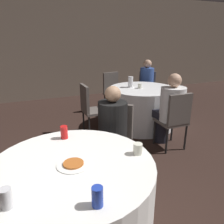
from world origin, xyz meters
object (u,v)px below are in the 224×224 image
object	(u,v)px
person_black_shirt	(111,137)
soda_can_red	(64,132)
soda_can_silver	(6,198)
table_far	(141,107)
table_near	(75,204)
chair_far_north	(113,89)
pizza_plate_near	(73,164)
person_blue_shirt	(146,87)
chair_far_south	(175,117)
bottle_far	(131,82)
chair_far_northeast	(147,88)
soda_can_blue	(97,197)
chair_far_west	(90,106)
person_white_shirt	(169,110)

from	to	relation	value
person_black_shirt	soda_can_red	bearing A→B (deg)	61.96
soda_can_silver	table_far	bearing A→B (deg)	46.11
table_near	chair_far_north	world-z (taller)	chair_far_north
soda_can_silver	pizza_plate_near	bearing A→B (deg)	32.32
person_black_shirt	person_blue_shirt	xyz separation A→B (m)	(1.73, 2.06, 0.00)
chair_far_south	soda_can_silver	world-z (taller)	chair_far_south
table_near	soda_can_red	bearing A→B (deg)	85.13
bottle_far	table_far	bearing A→B (deg)	-39.68
bottle_far	chair_far_north	bearing A→B (deg)	89.15
chair_far_northeast	chair_far_north	size ratio (longest dim) A/B	1.00
person_black_shirt	soda_can_red	size ratio (longest dim) A/B	9.49
table_near	table_far	xyz separation A→B (m)	(1.81, 2.03, 0.00)
person_black_shirt	soda_can_blue	xyz separation A→B (m)	(-0.56, -1.14, 0.24)
chair_far_west	person_blue_shirt	size ratio (longest dim) A/B	0.76
table_near	bottle_far	distance (m)	2.76
table_near	chair_far_northeast	bearing A→B (deg)	49.62
pizza_plate_near	chair_far_northeast	bearing A→B (deg)	49.92
chair_far_northeast	soda_can_red	bearing A→B (deg)	82.03
pizza_plate_near	soda_can_red	size ratio (longest dim) A/B	2.05
person_white_shirt	bottle_far	bearing A→B (deg)	99.87
chair_far_west	soda_can_blue	xyz separation A→B (m)	(-0.74, -2.51, 0.28)
person_blue_shirt	soda_can_red	xyz separation A→B (m)	(-2.29, -2.26, 0.23)
soda_can_red	table_near	bearing A→B (deg)	-94.87
soda_can_silver	bottle_far	world-z (taller)	bottle_far
person_black_shirt	table_near	bearing A→B (deg)	90.00
chair_far_northeast	chair_far_west	world-z (taller)	same
person_white_shirt	soda_can_blue	bearing A→B (deg)	-135.16
pizza_plate_near	soda_can_red	world-z (taller)	soda_can_red
chair_far_west	soda_can_blue	size ratio (longest dim) A/B	7.42
chair_far_west	person_blue_shirt	world-z (taller)	person_blue_shirt
table_far	person_black_shirt	world-z (taller)	person_black_shirt
chair_far_north	bottle_far	size ratio (longest dim) A/B	4.51
person_black_shirt	pizza_plate_near	bearing A→B (deg)	91.30
table_far	bottle_far	xyz separation A→B (m)	(-0.17, 0.14, 0.48)
chair_far_south	chair_far_north	bearing A→B (deg)	95.29
chair_far_northeast	person_white_shirt	bearing A→B (deg)	106.12
chair_far_south	person_black_shirt	bearing A→B (deg)	-162.13
table_far	chair_far_south	distance (m)	1.04
pizza_plate_near	table_far	bearing A→B (deg)	48.72
person_black_shirt	person_white_shirt	xyz separation A→B (m)	(1.19, 0.50, 0.02)
table_near	person_white_shirt	xyz separation A→B (m)	(1.78, 1.15, 0.22)
chair_far_northeast	person_white_shirt	size ratio (longest dim) A/B	0.78
chair_far_northeast	soda_can_red	size ratio (longest dim) A/B	7.42
person_blue_shirt	bottle_far	xyz separation A→B (m)	(-0.69, -0.55, 0.27)
person_blue_shirt	soda_can_blue	distance (m)	3.94
chair_far_west	soda_can_silver	world-z (taller)	chair_far_west
person_white_shirt	soda_can_red	distance (m)	1.89
table_near	bottle_far	world-z (taller)	bottle_far
chair_far_north	chair_far_south	xyz separation A→B (m)	(0.13, -2.05, 0.00)
chair_far_northeast	chair_far_north	bearing A→B (deg)	22.89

